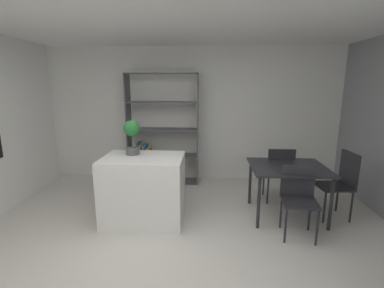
# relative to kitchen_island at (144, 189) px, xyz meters

# --- Properties ---
(ground_plane) EXTENTS (8.66, 8.66, 0.00)m
(ground_plane) POSITION_rel_kitchen_island_xyz_m (0.33, -0.97, -0.46)
(ground_plane) COLOR beige
(back_partition) EXTENTS (6.31, 0.06, 2.61)m
(back_partition) POSITION_rel_kitchen_island_xyz_m (0.33, 1.88, 0.84)
(back_partition) COLOR silver
(back_partition) RESTS_ON ground_plane
(kitchen_island) EXTENTS (1.10, 0.77, 0.92)m
(kitchen_island) POSITION_rel_kitchen_island_xyz_m (0.00, 0.00, 0.00)
(kitchen_island) COLOR white
(kitchen_island) RESTS_ON ground_plane
(potted_plant_on_island) EXTENTS (0.23, 0.23, 0.49)m
(potted_plant_on_island) POSITION_rel_kitchen_island_xyz_m (-0.17, 0.13, 0.76)
(potted_plant_on_island) COLOR #4C4C51
(potted_plant_on_island) RESTS_ON kitchen_island
(open_bookshelf) EXTENTS (1.35, 0.36, 2.10)m
(open_bookshelf) POSITION_rel_kitchen_island_xyz_m (-0.02, 1.59, 0.54)
(open_bookshelf) COLOR #4C4C51
(open_bookshelf) RESTS_ON ground_plane
(dining_table) EXTENTS (1.05, 0.91, 0.76)m
(dining_table) POSITION_rel_kitchen_island_xyz_m (2.04, 0.24, 0.22)
(dining_table) COLOR #232328
(dining_table) RESTS_ON ground_plane
(dining_chair_window_side) EXTENTS (0.48, 0.46, 0.97)m
(dining_chair_window_side) POSITION_rel_kitchen_island_xyz_m (2.79, 0.25, 0.11)
(dining_chair_window_side) COLOR #232328
(dining_chair_window_side) RESTS_ON ground_plane
(dining_chair_far) EXTENTS (0.42, 0.42, 0.91)m
(dining_chair_far) POSITION_rel_kitchen_island_xyz_m (2.04, 0.72, 0.09)
(dining_chair_far) COLOR #232328
(dining_chair_far) RESTS_ON ground_plane
(dining_chair_near) EXTENTS (0.46, 0.46, 0.88)m
(dining_chair_near) POSITION_rel_kitchen_island_xyz_m (2.05, -0.24, 0.07)
(dining_chair_near) COLOR #232328
(dining_chair_near) RESTS_ON ground_plane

